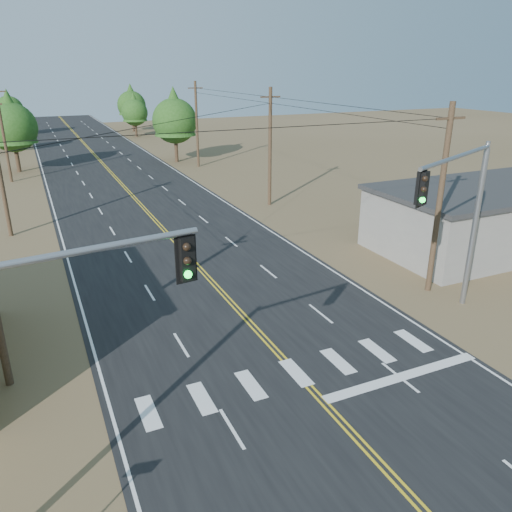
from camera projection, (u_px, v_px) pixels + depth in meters
road at (160, 225)px, 38.79m from camera, size 15.00×200.00×0.02m
building_right at (487, 218)px, 33.56m from camera, size 15.00×8.00×4.00m
utility_pole_left_far at (3, 133)px, 51.60m from camera, size 1.80×0.30×10.00m
utility_pole_right_near at (440, 200)px, 25.75m from camera, size 1.80×0.30×10.00m
utility_pole_right_mid at (270, 147)px, 42.75m from camera, size 1.80×0.30×10.00m
utility_pole_right_far at (197, 124)px, 59.75m from camera, size 1.80×0.30×10.00m
signal_mast_left at (28, 359)px, 11.42m from camera, size 6.23×1.09×7.85m
signal_mast_right at (463, 206)px, 22.49m from camera, size 6.91×3.36×8.32m
tree_left_near at (11, 122)px, 56.46m from camera, size 5.52×5.52×9.20m
tree_left_far at (9, 107)px, 87.02m from camera, size 4.81×4.81×8.02m
tree_right_near at (174, 116)px, 62.66m from camera, size 5.59×5.59×9.31m
tree_right_mid at (134, 110)px, 85.99m from camera, size 4.46×4.46×7.44m
tree_right_far at (131, 102)px, 92.73m from camera, size 5.21×5.21×8.68m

